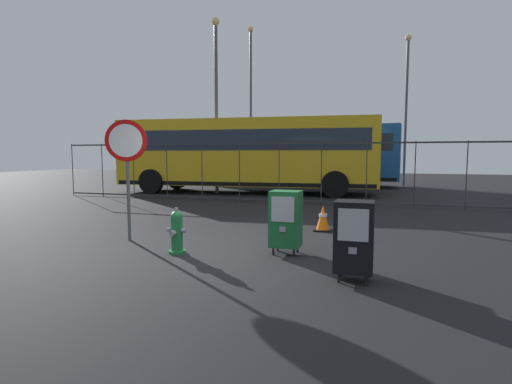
{
  "coord_description": "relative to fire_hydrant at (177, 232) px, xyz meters",
  "views": [
    {
      "loc": [
        2.54,
        -5.89,
        1.6
      ],
      "look_at": [
        0.3,
        1.2,
        0.9
      ],
      "focal_mm": 28.1,
      "sensor_mm": 36.0,
      "label": 1
    }
  ],
  "objects": [
    {
      "name": "fire_hydrant",
      "position": [
        0.0,
        0.0,
        0.0
      ],
      "size": [
        0.33,
        0.31,
        0.75
      ],
      "color": "#1E7238",
      "rests_on": "ground_plane"
    },
    {
      "name": "street_light_far_right",
      "position": [
        -3.35,
        9.51,
        3.72
      ],
      "size": [
        0.32,
        0.32,
        7.02
      ],
      "color": "#4C4F54",
      "rests_on": "ground_plane"
    },
    {
      "name": "newspaper_box_primary",
      "position": [
        1.68,
        0.51,
        0.22
      ],
      "size": [
        0.48,
        0.42,
        1.02
      ],
      "color": "black",
      "rests_on": "ground_plane"
    },
    {
      "name": "street_light_near_right",
      "position": [
        -4.05,
        16.09,
        4.57
      ],
      "size": [
        0.32,
        0.32,
        8.68
      ],
      "color": "#4C4F54",
      "rests_on": "ground_plane"
    },
    {
      "name": "bus_far",
      "position": [
        -1.29,
        14.96,
        1.36
      ],
      "size": [
        10.62,
        3.22,
        3.0
      ],
      "rotation": [
        0.0,
        0.0,
        -0.05
      ],
      "color": "#19519E",
      "rests_on": "ground_plane"
    },
    {
      "name": "street_light_far_left",
      "position": [
        4.19,
        16.27,
        4.01
      ],
      "size": [
        0.32,
        0.32,
        7.58
      ],
      "color": "#4C4F54",
      "rests_on": "ground_plane"
    },
    {
      "name": "traffic_cone",
      "position": [
        1.98,
        2.65,
        -0.09
      ],
      "size": [
        0.36,
        0.36,
        0.53
      ],
      "color": "black",
      "rests_on": "ground_plane"
    },
    {
      "name": "newspaper_box_secondary",
      "position": [
        2.82,
        -0.58,
        0.22
      ],
      "size": [
        0.48,
        0.42,
        1.02
      ],
      "color": "black",
      "rests_on": "ground_plane"
    },
    {
      "name": "bus_near",
      "position": [
        -2.26,
        10.05,
        1.36
      ],
      "size": [
        10.67,
        3.43,
        3.0
      ],
      "rotation": [
        0.0,
        0.0,
        0.08
      ],
      "color": "gold",
      "rests_on": "ground_plane"
    },
    {
      "name": "stop_sign",
      "position": [
        -1.33,
        0.61,
        1.25
      ],
      "size": [
        0.71,
        0.31,
        2.23
      ],
      "color": "#4C4F54",
      "rests_on": "ground_plane"
    },
    {
      "name": "ground_plane",
      "position": [
        0.6,
        0.2,
        -0.35
      ],
      "size": [
        60.0,
        60.0,
        0.0
      ],
      "primitive_type": "plane",
      "color": "black"
    },
    {
      "name": "fence_barrier",
      "position": [
        0.6,
        7.05,
        0.67
      ],
      "size": [
        18.03,
        0.04,
        2.0
      ],
      "color": "#2D2D33",
      "rests_on": "ground_plane"
    }
  ]
}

